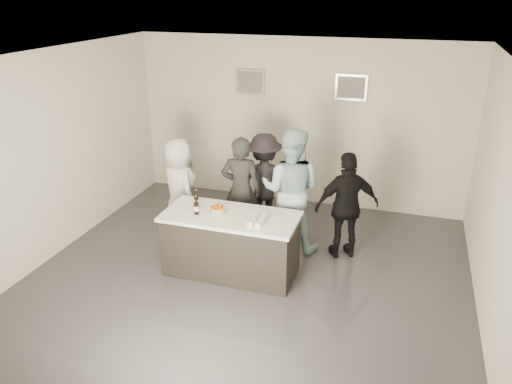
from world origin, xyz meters
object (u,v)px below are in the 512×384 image
bar_counter (231,244)px  person_guest_back (264,182)px  cake (218,210)px  person_main_black (241,190)px  person_guest_right (347,206)px  beer_bottle_b (196,205)px  beer_bottle_a (196,199)px  person_main_blue (291,190)px  person_guest_left (179,188)px

bar_counter → person_guest_back: size_ratio=1.15×
cake → person_guest_back: bearing=82.7°
person_main_black → person_guest_right: person_main_black is taller
beer_bottle_b → person_main_black: person_main_black is taller
beer_bottle_a → person_main_blue: size_ratio=0.14×
beer_bottle_a → person_guest_right: bearing=23.6°
person_main_blue → person_guest_right: size_ratio=1.17×
cake → person_guest_right: 1.90m
beer_bottle_a → person_guest_right: (2.00, 0.87, -0.21)m
person_guest_right → person_guest_back: 1.55m
person_guest_left → person_guest_right: size_ratio=0.99×
bar_counter → person_main_blue: 1.26m
bar_counter → person_guest_right: person_guest_right is taller
person_main_blue → person_guest_back: 0.83m
person_main_blue → person_guest_right: (0.85, -0.01, -0.14)m
person_main_blue → cake: bearing=51.3°
beer_bottle_b → person_guest_right: size_ratio=0.16×
beer_bottle_b → person_main_black: (0.26, 1.10, -0.17)m
bar_counter → person_main_blue: bearing=58.5°
cake → beer_bottle_a: beer_bottle_a is taller
cake → person_main_black: (-0.00, 0.97, -0.08)m
person_guest_right → person_guest_back: size_ratio=1.01×
beer_bottle_a → cake: bearing=-14.3°
person_guest_back → beer_bottle_b: bearing=58.2°
cake → person_main_blue: person_main_blue is taller
person_guest_right → person_guest_left: bearing=-25.0°
bar_counter → person_guest_right: bearing=33.6°
beer_bottle_a → person_guest_back: person_guest_back is taller
beer_bottle_b → person_main_blue: person_main_blue is taller
person_guest_right → person_main_black: bearing=-27.0°
person_guest_right → person_main_blue: bearing=-27.7°
beer_bottle_a → person_guest_right: size_ratio=0.16×
person_guest_right → person_guest_back: (-1.44, 0.58, -0.00)m
cake → beer_bottle_a: bearing=165.7°
cake → person_guest_right: (1.64, 0.96, -0.12)m
person_guest_back → person_guest_right: bearing=141.9°
bar_counter → beer_bottle_b: size_ratio=7.15×
person_main_black → beer_bottle_b: bearing=69.8°
beer_bottle_a → person_guest_back: (0.56, 1.45, -0.22)m
person_guest_right → person_guest_back: bearing=-48.6°
beer_bottle_a → person_main_black: person_main_black is taller
person_guest_left → person_main_black: bearing=-136.9°
bar_counter → cake: cake is taller
cake → beer_bottle_b: (-0.26, -0.12, 0.09)m
cake → person_guest_back: person_guest_back is taller
person_main_blue → person_main_black: bearing=0.5°
beer_bottle_a → person_guest_right: person_guest_right is taller
cake → person_main_blue: size_ratio=0.11×
beer_bottle_a → person_guest_back: size_ratio=0.16×
bar_counter → cake: (-0.18, 0.00, 0.49)m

